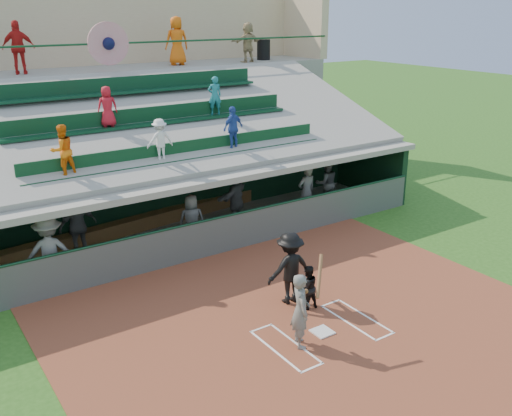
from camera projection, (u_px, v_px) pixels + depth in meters
ground at (322, 333)px, 12.61m from camera, size 100.00×100.00×0.00m
dirt_slab at (308, 323)px, 13.00m from camera, size 11.00×9.00×0.02m
home_plate at (322, 332)px, 12.60m from camera, size 0.43×0.43×0.03m
batters_box_chalk at (322, 332)px, 12.60m from camera, size 2.65×1.85×0.01m
dugout_floor at (183, 236)px, 17.88m from camera, size 16.00×3.50×0.04m
concourse_slab at (102, 129)px, 22.40m from camera, size 20.00×3.00×4.60m
grandstand at (131, 144)px, 20.08m from camera, size 20.40×10.40×7.80m
batter_at_plate at (301, 310)px, 11.88m from camera, size 0.93×0.77×1.95m
catcher at (308, 287)px, 13.45m from camera, size 0.57×0.46×1.10m
home_umpire at (290, 268)px, 13.65m from camera, size 1.20×0.75×1.79m
dugout_bench at (159, 218)px, 18.76m from camera, size 14.51×2.35×0.44m
dugout_player_a at (50, 252)px, 14.31m from camera, size 1.39×1.01×1.94m
dugout_player_b at (78, 226)px, 16.02m from camera, size 1.20×0.66×1.93m
dugout_player_c at (192, 221)px, 16.88m from camera, size 0.90×0.73×1.59m
dugout_player_d at (236, 196)px, 18.65m from camera, size 1.77×1.45×1.90m
dugout_player_e at (306, 192)px, 19.03m from camera, size 0.69×0.45×1.87m
dugout_player_f at (326, 183)px, 20.23m from camera, size 1.01×0.89×1.75m
trash_bin at (264, 50)px, 25.21m from camera, size 0.58×0.58×0.87m
concourse_staff_a at (19, 48)px, 19.60m from camera, size 1.14×0.73×1.80m
concourse_staff_b at (177, 41)px, 22.76m from camera, size 1.02×0.76×1.89m
concourse_staff_c at (248, 42)px, 24.03m from camera, size 1.57×0.69×1.63m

